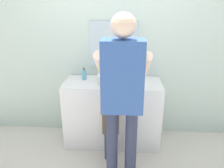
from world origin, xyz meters
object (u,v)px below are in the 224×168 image
(soap_bottle, at_px, (84,75))
(adult_parent, at_px, (122,87))
(toothbrush_cup, at_px, (139,78))
(child_toddler, at_px, (111,123))

(soap_bottle, relative_size, adult_parent, 0.09)
(soap_bottle, bearing_deg, toothbrush_cup, -3.37)
(soap_bottle, xyz_separation_m, child_toddler, (0.39, -0.48, -0.45))
(child_toddler, bearing_deg, toothbrush_cup, 51.38)
(toothbrush_cup, height_order, adult_parent, adult_parent)
(toothbrush_cup, relative_size, soap_bottle, 1.25)
(child_toddler, relative_size, adult_parent, 0.47)
(toothbrush_cup, distance_m, soap_bottle, 0.74)
(soap_bottle, distance_m, child_toddler, 0.76)
(toothbrush_cup, bearing_deg, soap_bottle, 176.63)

